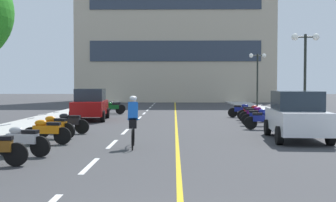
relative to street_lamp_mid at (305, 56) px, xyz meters
The scene contains 32 objects.
ground_plane 8.42m from the street_lamp_mid, 156.85° to the left, with size 140.00×140.00×0.00m, color #38383A.
curb_left 15.82m from the street_lamp_mid, 157.12° to the left, with size 2.40×72.00×0.12m, color #A8A8A3.
curb_right 6.94m from the street_lamp_mid, 88.29° to the left, with size 2.40×72.00×0.12m, color #A8A8A3.
lane_dash_1 15.42m from the street_lamp_mid, 126.94° to the right, with size 0.14×2.20×0.01m, color silver.
lane_dash_2 12.56m from the street_lamp_mid, 138.44° to the right, with size 0.14×2.20×0.01m, color silver.
lane_dash_3 10.48m from the street_lamp_mid, 156.10° to the right, with size 0.14×2.20×0.01m, color silver.
lane_dash_4 9.69m from the street_lamp_mid, behind, with size 0.14×2.20×0.01m, color silver.
lane_dash_5 10.48m from the street_lamp_mid, 156.08° to the left, with size 0.14×2.20×0.01m, color silver.
lane_dash_6 12.57m from the street_lamp_mid, 138.43° to the left, with size 0.14×2.20×0.01m, color silver.
lane_dash_7 15.43m from the street_lamp_mid, 126.93° to the left, with size 0.14×2.20×0.01m, color silver.
lane_dash_8 18.71m from the street_lamp_mid, 119.41° to the left, with size 0.14×2.20×0.01m, color silver.
lane_dash_9 22.23m from the street_lamp_mid, 114.28° to the left, with size 0.14×2.20×0.01m, color silver.
lane_dash_10 25.88m from the street_lamp_mid, 110.60° to the left, with size 0.14×2.20×0.01m, color silver.
lane_dash_11 29.63m from the street_lamp_mid, 107.86° to the left, with size 0.14×2.20×0.01m, color silver.
centre_line_yellow 9.72m from the street_lamp_mid, 138.45° to the left, with size 0.12×66.00×0.01m, color gold.
office_building 32.15m from the street_lamp_mid, 102.35° to the left, with size 23.35×7.71×19.71m.
street_lamp_mid is the anchor object (origin of this frame).
street_lamp_far 14.32m from the street_lamp_mid, 89.02° to the left, with size 1.46×0.36×4.59m.
parked_car_near 7.60m from the street_lamp_mid, 109.08° to the right, with size 2.15×4.31×1.82m.
parked_car_mid 12.20m from the street_lamp_mid, 169.83° to the left, with size 2.14×4.30×1.82m.
motorcycle_2 15.75m from the street_lamp_mid, 136.62° to the right, with size 1.69×0.63×0.92m.
motorcycle_3 14.22m from the street_lamp_mid, 144.25° to the right, with size 1.70×0.60×0.92m.
motorcycle_4 13.47m from the street_lamp_mid, 150.97° to the right, with size 1.66×0.74×0.92m.
motorcycle_5 12.67m from the street_lamp_mid, 156.77° to the right, with size 1.70×0.60×0.92m.
motorcycle_6 5.18m from the street_lamp_mid, 132.29° to the right, with size 1.70×0.60×0.92m.
motorcycle_7 4.27m from the street_lamp_mid, 153.65° to the right, with size 1.70×0.60×0.92m.
motorcycle_8 4.04m from the street_lamp_mid, 162.75° to the left, with size 1.68×0.67×0.92m.
motorcycle_9 4.51m from the street_lamp_mid, 136.03° to the left, with size 1.69×0.60×0.92m.
motorcycle_10 5.87m from the street_lamp_mid, 121.86° to the left, with size 1.70×0.60×0.92m.
motorcycle_11 13.49m from the street_lamp_mid, 148.23° to the left, with size 1.66×0.74×0.92m.
motorcycle_12 14.41m from the street_lamp_mid, 143.12° to the left, with size 1.65×0.76×0.92m.
cyclist_rider 12.32m from the street_lamp_mid, 133.09° to the right, with size 0.42×1.77×1.71m.
Camera 1 is at (0.14, -4.92, 2.06)m, focal length 46.47 mm.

